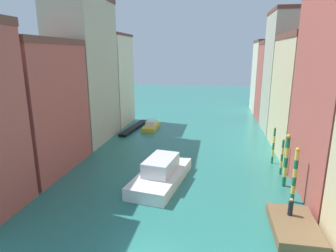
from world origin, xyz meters
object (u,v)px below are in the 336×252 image
Objects in this scene: motorboat_0 at (151,126)px; mooring_pole_0 at (295,175)px; vaporetto_white at (161,174)px; waterfront_dock at (294,227)px; mooring_pole_1 at (286,160)px; person_on_dock at (291,207)px; gondola_black at (134,128)px; mooring_pole_2 at (282,156)px; mooring_pole_3 at (274,145)px.

mooring_pole_0 is at bearing -51.28° from motorboat_0.
vaporetto_white is 1.74× the size of motorboat_0.
motorboat_0 reaches higher than waterfront_dock.
person_on_dock is at bearing -98.47° from mooring_pole_1.
waterfront_dock is 31.81m from motorboat_0.
person_on_dock is 3.93m from mooring_pole_0.
mooring_pole_0 is at bearing -46.31° from gondola_black.
mooring_pole_0 reaches higher than vaporetto_white.
person_on_dock is 0.28× the size of mooring_pole_0.
mooring_pole_2 is 0.41× the size of vaporetto_white.
gondola_black is at bearing 133.69° from mooring_pole_0.
vaporetto_white is 0.92× the size of gondola_black.
person_on_dock is at bearing -94.25° from mooring_pole_3.
vaporetto_white is (-11.05, 5.38, -0.45)m from person_on_dock.
mooring_pole_0 is 0.52× the size of vaporetto_white.
vaporetto_white is 21.75m from gondola_black.
person_on_dock is 0.14× the size of vaporetto_white.
vaporetto_white is at bearing 171.67° from mooring_pole_0.
mooring_pole_0 is at bearing 73.82° from person_on_dock.
mooring_pole_0 reaches higher than mooring_pole_3.
mooring_pole_3 is at bearing 90.60° from mooring_pole_0.
waterfront_dock is 1.29× the size of mooring_pole_2.
mooring_pole_3 reaches higher than gondola_black.
mooring_pole_2 is 0.90× the size of mooring_pole_3.
mooring_pole_3 reaches higher than mooring_pole_2.
mooring_pole_1 is 3.02m from mooring_pole_2.
vaporetto_white is (-12.05, -1.34, -1.75)m from mooring_pole_1.
mooring_pole_0 is at bearing -89.40° from mooring_pole_3.
mooring_pole_1 is (0.87, 7.71, 2.33)m from waterfront_dock.
person_on_dock is 12.30m from vaporetto_white.
person_on_dock is 0.13× the size of gondola_black.
waterfront_dock is 32.95m from gondola_black.
waterfront_dock is at bearing -96.16° from mooring_pole_2.
motorboat_0 is at bearing 11.67° from gondola_black.
mooring_pole_0 is 0.95× the size of mooring_pole_1.
mooring_pole_0 is (0.92, 4.60, 2.19)m from waterfront_dock.
waterfront_dock is 8.10m from mooring_pole_1.
person_on_dock is 0.26× the size of mooring_pole_1.
motorboat_0 is (-16.84, 25.92, -0.90)m from person_on_dock.
person_on_dock is 0.31× the size of mooring_pole_3.
mooring_pole_1 is 0.50× the size of gondola_black.
gondola_black is (-20.98, 15.67, -1.84)m from mooring_pole_2.
mooring_pole_2 is at bearing 83.84° from waterfront_dock.
person_on_dock is 32.11m from gondola_black.
gondola_black is at bearing 126.99° from waterfront_dock.
waterfront_dock is at bearing -53.01° from gondola_black.
waterfront_dock is 10.83m from mooring_pole_2.
waterfront_dock is 1.03× the size of mooring_pole_0.
mooring_pole_1 is (1.00, 6.72, 1.30)m from person_on_dock.
gondola_black is at bearing 143.23° from mooring_pole_2.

